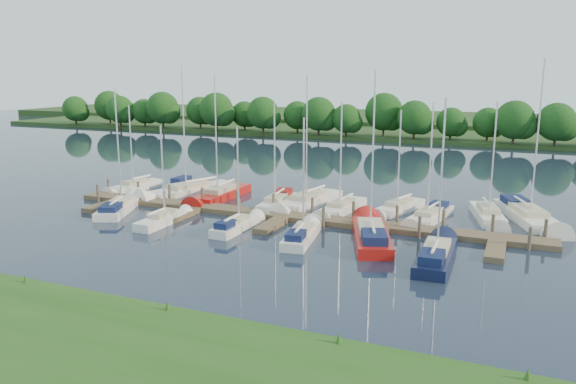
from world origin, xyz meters
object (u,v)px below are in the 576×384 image
at_px(motorboat, 181,186).
at_px(sailboat_n_0, 135,187).
at_px(dock, 283,218).
at_px(sailboat_n_5, 308,203).
at_px(sailboat_s_2, 237,226).

bearing_deg(motorboat, sailboat_n_0, 31.52).
xyz_separation_m(dock, sailboat_n_5, (0.03, 5.38, 0.08)).
xyz_separation_m(motorboat, sailboat_s_2, (12.33, -11.15, -0.01)).
bearing_deg(sailboat_s_2, motorboat, 138.84).
height_order(sailboat_n_0, sailboat_s_2, sailboat_n_0).
distance_m(motorboat, sailboat_n_5, 14.59).
distance_m(dock, sailboat_s_2, 4.40).
relative_size(sailboat_n_0, sailboat_n_5, 0.74).
bearing_deg(dock, motorboat, 153.22).
height_order(dock, motorboat, motorboat).
relative_size(dock, sailboat_s_2, 4.98).
relative_size(dock, sailboat_n_5, 3.38).
distance_m(sailboat_n_0, sailboat_s_2, 18.50).
height_order(motorboat, sailboat_n_5, sailboat_n_5).
relative_size(sailboat_n_5, sailboat_s_2, 1.47).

